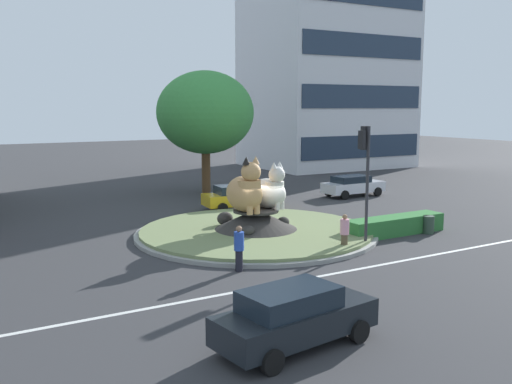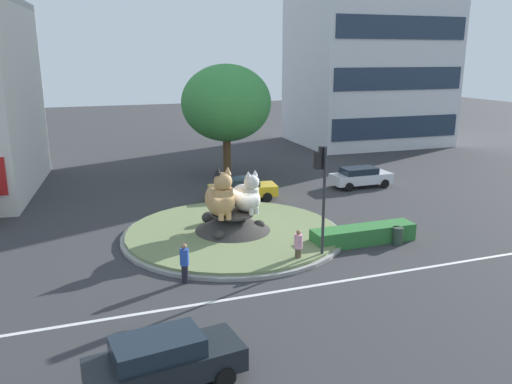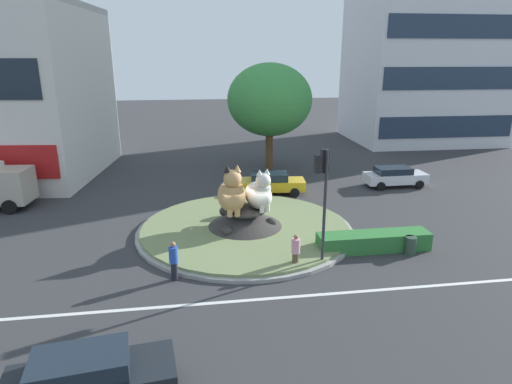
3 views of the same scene
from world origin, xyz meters
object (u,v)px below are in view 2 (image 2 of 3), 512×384
(traffic_light_mast, at_px, (322,179))
(hatchback_near_shophouse, at_px, (242,188))
(cat_statue_calico, at_px, (221,198))
(sedan_on_far_lane, at_px, (361,177))
(litter_bin, at_px, (398,236))
(cat_statue_white, at_px, (247,196))
(broadleaf_tree_behind_island, at_px, (226,103))
(pedestrian_blue_shirt, at_px, (185,262))
(parked_car_right, at_px, (164,360))
(pedestrian_pink_shirt, at_px, (298,246))

(traffic_light_mast, xyz_separation_m, hatchback_near_shophouse, (-0.23, 11.26, -3.19))
(cat_statue_calico, xyz_separation_m, sedan_on_far_lane, (12.89, 7.36, -1.51))
(hatchback_near_shophouse, xyz_separation_m, litter_bin, (4.99, -10.75, -0.36))
(cat_statue_calico, bearing_deg, cat_statue_white, 98.50)
(broadleaf_tree_behind_island, bearing_deg, cat_statue_calico, -107.84)
(traffic_light_mast, bearing_deg, cat_statue_white, 16.81)
(traffic_light_mast, relative_size, broadleaf_tree_behind_island, 0.62)
(hatchback_near_shophouse, bearing_deg, traffic_light_mast, -82.12)
(sedan_on_far_lane, xyz_separation_m, litter_bin, (-4.46, -11.18, -0.34))
(hatchback_near_shophouse, distance_m, litter_bin, 11.86)
(cat_statue_calico, relative_size, pedestrian_blue_shirt, 1.54)
(parked_car_right, distance_m, litter_bin, 15.58)
(cat_statue_calico, distance_m, traffic_light_mast, 5.93)
(sedan_on_far_lane, height_order, hatchback_near_shophouse, hatchback_near_shophouse)
(cat_statue_white, relative_size, litter_bin, 2.96)
(cat_statue_white, relative_size, traffic_light_mast, 0.49)
(pedestrian_pink_shirt, bearing_deg, hatchback_near_shophouse, 140.75)
(cat_statue_calico, height_order, cat_statue_white, cat_statue_calico)
(traffic_light_mast, height_order, litter_bin, traffic_light_mast)
(cat_statue_calico, distance_m, pedestrian_blue_shirt, 5.79)
(cat_statue_calico, distance_m, parked_car_right, 12.76)
(sedan_on_far_lane, height_order, parked_car_right, parked_car_right)
(litter_bin, bearing_deg, traffic_light_mast, -173.86)
(cat_statue_white, distance_m, hatchback_near_shophouse, 7.07)
(pedestrian_blue_shirt, bearing_deg, cat_statue_calico, -137.36)
(cat_statue_white, height_order, broadleaf_tree_behind_island, broadleaf_tree_behind_island)
(traffic_light_mast, xyz_separation_m, pedestrian_pink_shirt, (-1.20, -0.15, -3.13))
(cat_statue_white, xyz_separation_m, sedan_on_far_lane, (11.36, 7.10, -1.37))
(broadleaf_tree_behind_island, distance_m, pedestrian_pink_shirt, 19.22)
(parked_car_right, xyz_separation_m, litter_bin, (13.48, 7.81, -0.40))
(cat_statue_white, xyz_separation_m, traffic_light_mast, (2.14, -4.59, 1.83))
(pedestrian_blue_shirt, xyz_separation_m, hatchback_near_shophouse, (6.42, 11.71, -0.14))
(traffic_light_mast, distance_m, litter_bin, 5.96)
(sedan_on_far_lane, relative_size, hatchback_near_shophouse, 0.96)
(cat_statue_white, xyz_separation_m, pedestrian_blue_shirt, (-4.51, -5.03, -1.22))
(pedestrian_blue_shirt, distance_m, litter_bin, 11.46)
(pedestrian_pink_shirt, bearing_deg, cat_statue_calico, 174.49)
(traffic_light_mast, bearing_deg, parked_car_right, 121.73)
(parked_car_right, bearing_deg, hatchback_near_shophouse, 58.39)
(cat_statue_white, xyz_separation_m, parked_car_right, (-6.58, -11.89, -1.31))
(broadleaf_tree_behind_island, relative_size, pedestrian_blue_shirt, 4.95)
(cat_statue_calico, height_order, pedestrian_blue_shirt, cat_statue_calico)
(cat_statue_white, bearing_deg, broadleaf_tree_behind_island, 148.21)
(traffic_light_mast, height_order, pedestrian_blue_shirt, traffic_light_mast)
(sedan_on_far_lane, distance_m, parked_car_right, 26.13)
(sedan_on_far_lane, bearing_deg, traffic_light_mast, -128.40)
(broadleaf_tree_behind_island, distance_m, sedan_on_far_lane, 11.84)
(traffic_light_mast, relative_size, litter_bin, 6.09)
(cat_statue_white, bearing_deg, sedan_on_far_lane, 102.43)
(traffic_light_mast, distance_m, broadleaf_tree_behind_island, 18.41)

